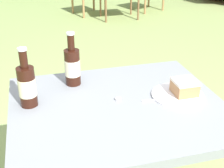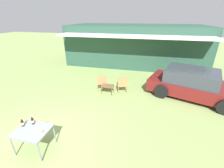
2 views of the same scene
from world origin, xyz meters
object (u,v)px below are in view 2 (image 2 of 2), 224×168
(parked_car, at_px, (193,84))
(wicker_chair_cushioned, at_px, (102,82))
(cola_bottle_far, at_px, (22,123))
(cola_bottle_near, at_px, (33,121))
(cake_on_plate, at_px, (41,131))
(garden_side_table, at_px, (107,86))
(wicker_chair_plain, at_px, (122,84))
(patio_table, at_px, (32,132))

(parked_car, relative_size, wicker_chair_cushioned, 5.46)
(parked_car, distance_m, cola_bottle_far, 7.10)
(cola_bottle_far, bearing_deg, cola_bottle_near, 35.30)
(cake_on_plate, bearing_deg, garden_side_table, 77.90)
(cola_bottle_far, bearing_deg, parked_car, 39.13)
(wicker_chair_cushioned, relative_size, wicker_chair_plain, 1.00)
(wicker_chair_plain, distance_m, patio_table, 4.55)
(garden_side_table, xyz_separation_m, cake_on_plate, (-0.82, -3.84, 0.32))
(patio_table, xyz_separation_m, cake_on_plate, (0.30, -0.00, 0.09))
(parked_car, bearing_deg, cola_bottle_near, -121.81)
(parked_car, distance_m, garden_side_table, 4.10)
(wicker_chair_plain, xyz_separation_m, garden_side_table, (-0.68, -0.34, -0.06))
(wicker_chair_plain, relative_size, cola_bottle_near, 3.13)
(parked_car, bearing_deg, cola_bottle_far, -121.95)
(garden_side_table, bearing_deg, wicker_chair_plain, 26.87)
(cola_bottle_far, bearing_deg, wicker_chair_plain, 62.00)
(parked_car, relative_size, cola_bottle_near, 17.10)
(wicker_chair_cushioned, height_order, garden_side_table, wicker_chair_cushioned)
(parked_car, height_order, cola_bottle_far, parked_car)
(cola_bottle_near, bearing_deg, patio_table, -57.74)
(wicker_chair_plain, bearing_deg, patio_table, 46.11)
(wicker_chair_cushioned, distance_m, cola_bottle_far, 4.26)
(wicker_chair_cushioned, xyz_separation_m, patio_table, (-0.72, -4.20, 0.18))
(wicker_chair_plain, distance_m, garden_side_table, 0.77)
(wicker_chair_plain, height_order, garden_side_table, wicker_chair_plain)
(cake_on_plate, distance_m, cola_bottle_far, 0.68)
(garden_side_table, bearing_deg, cake_on_plate, -102.10)
(patio_table, bearing_deg, wicker_chair_cushioned, 80.33)
(wicker_chair_plain, xyz_separation_m, cola_bottle_near, (-1.96, -3.93, 0.33))
(patio_table, height_order, cola_bottle_near, cola_bottle_near)
(cola_bottle_near, relative_size, cola_bottle_far, 1.00)
(garden_side_table, bearing_deg, cola_bottle_near, -109.59)
(cake_on_plate, height_order, cola_bottle_far, cola_bottle_far)
(cola_bottle_near, bearing_deg, parked_car, 39.28)
(wicker_chair_cushioned, bearing_deg, wicker_chair_plain, 160.05)
(wicker_chair_plain, bearing_deg, cake_on_plate, 49.66)
(wicker_chair_cushioned, bearing_deg, cake_on_plate, 65.34)
(cola_bottle_near, distance_m, cola_bottle_far, 0.26)
(wicker_chair_cushioned, xyz_separation_m, cola_bottle_near, (-0.87, -3.95, 0.34))
(wicker_chair_cushioned, distance_m, garden_side_table, 0.55)
(garden_side_table, distance_m, cola_bottle_far, 4.04)
(cola_bottle_near, bearing_deg, wicker_chair_cushioned, 77.57)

